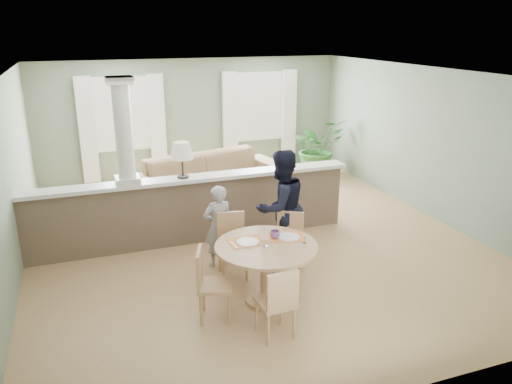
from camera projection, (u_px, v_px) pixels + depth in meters
name	position (u px, v px, depth m)	size (l,w,h in m)	color
ground	(250.00, 238.00, 8.37)	(8.00, 8.00, 0.00)	tan
room_shell	(236.00, 125.00, 8.35)	(7.02, 8.02, 2.71)	gray
pony_wall	(188.00, 201.00, 8.01)	(5.32, 0.38, 2.70)	brown
sofa	(210.00, 179.00, 10.02)	(3.15, 1.23, 0.92)	#957751
houseplant	(317.00, 147.00, 11.68)	(1.22, 1.05, 1.35)	#2B6327
dining_table	(266.00, 256.00, 6.28)	(1.30, 1.30, 0.89)	tan
chair_far_boy	(232.00, 242.00, 7.01)	(0.46, 0.46, 0.91)	tan
chair_far_man	(289.00, 240.00, 7.08)	(0.56, 0.56, 0.89)	tan
chair_near	(278.00, 300.00, 5.54)	(0.42, 0.42, 0.88)	tan
chair_side	(209.00, 281.00, 5.94)	(0.52, 0.52, 0.90)	tan
child_person	(218.00, 226.00, 7.25)	(0.45, 0.30, 1.24)	#9C9CA1
man_person	(281.00, 207.00, 7.29)	(0.84, 0.65, 1.72)	black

